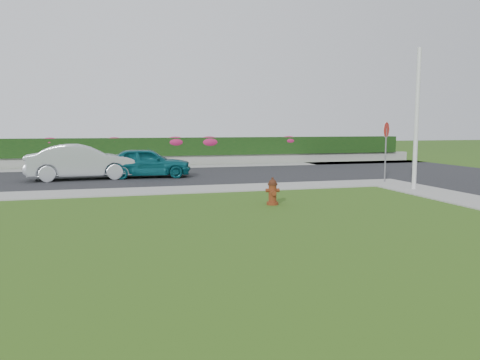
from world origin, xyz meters
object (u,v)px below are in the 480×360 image
object	(u,v)px
fire_hydrant	(273,192)
utility_pole	(417,120)
sedan_silver	(82,162)
stop_sign	(386,137)
sedan_teal	(146,162)

from	to	relation	value
fire_hydrant	utility_pole	world-z (taller)	utility_pole
fire_hydrant	utility_pole	bearing A→B (deg)	23.27
sedan_silver	stop_sign	world-z (taller)	stop_sign
fire_hydrant	sedan_silver	distance (m)	10.47
sedan_silver	utility_pole	xyz separation A→B (m)	(12.34, -6.78, 1.82)
fire_hydrant	sedan_teal	size ratio (longest dim) A/B	0.21
stop_sign	sedan_silver	bearing A→B (deg)	145.86
sedan_teal	utility_pole	distance (m)	11.84
sedan_silver	utility_pole	distance (m)	14.20
sedan_silver	sedan_teal	bearing A→B (deg)	-93.77
fire_hydrant	utility_pole	distance (m)	6.92
fire_hydrant	stop_sign	xyz separation A→B (m)	(6.55, 4.13, 1.55)
stop_sign	fire_hydrant	bearing A→B (deg)	-162.60
sedan_teal	sedan_silver	size ratio (longest dim) A/B	0.86
fire_hydrant	stop_sign	bearing A→B (deg)	39.88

